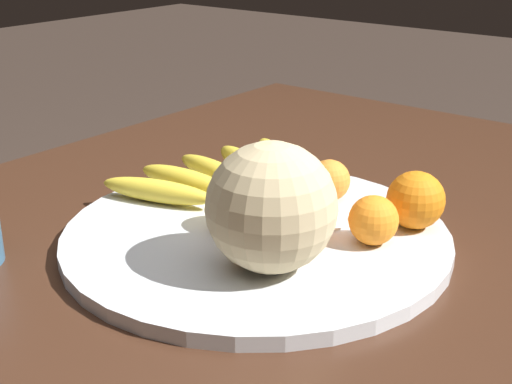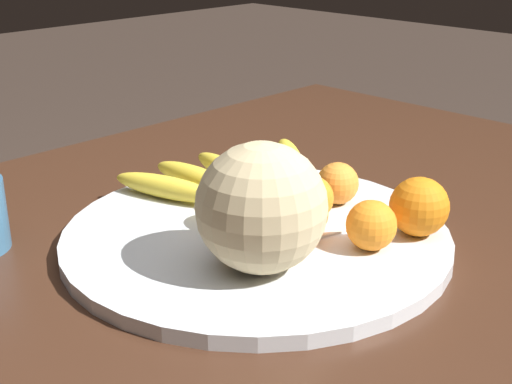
% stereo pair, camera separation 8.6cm
% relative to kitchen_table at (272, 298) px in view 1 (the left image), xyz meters
% --- Properties ---
extents(kitchen_table, '(1.40, 1.04, 0.70)m').
position_rel_kitchen_table_xyz_m(kitchen_table, '(0.00, 0.00, 0.00)').
color(kitchen_table, '#3D2316').
rests_on(kitchen_table, ground_plane).
extents(fruit_bowl, '(0.48, 0.48, 0.02)m').
position_rel_kitchen_table_xyz_m(fruit_bowl, '(0.02, -0.01, 0.09)').
color(fruit_bowl, silver).
rests_on(fruit_bowl, kitchen_table).
extents(melon, '(0.14, 0.14, 0.14)m').
position_rel_kitchen_table_xyz_m(melon, '(0.09, 0.06, 0.17)').
color(melon, '#C6B284').
rests_on(melon, fruit_bowl).
extents(banana_bunch, '(0.31, 0.20, 0.03)m').
position_rel_kitchen_table_xyz_m(banana_bunch, '(-0.08, -0.15, 0.12)').
color(banana_bunch, brown).
rests_on(banana_bunch, fruit_bowl).
extents(orange_front_left, '(0.06, 0.06, 0.06)m').
position_rel_kitchen_table_xyz_m(orange_front_left, '(-0.12, 0.01, 0.13)').
color(orange_front_left, orange).
rests_on(orange_front_left, fruit_bowl).
extents(orange_front_right, '(0.06, 0.06, 0.06)m').
position_rel_kitchen_table_xyz_m(orange_front_right, '(-0.05, 0.02, 0.13)').
color(orange_front_right, orange).
rests_on(orange_front_right, fruit_bowl).
extents(orange_mid_center, '(0.06, 0.06, 0.06)m').
position_rel_kitchen_table_xyz_m(orange_mid_center, '(-0.01, 0.04, 0.13)').
color(orange_mid_center, orange).
rests_on(orange_mid_center, fruit_bowl).
extents(orange_back_left, '(0.07, 0.07, 0.07)m').
position_rel_kitchen_table_xyz_m(orange_back_left, '(-0.11, 0.14, 0.14)').
color(orange_back_left, orange).
rests_on(orange_back_left, fruit_bowl).
extents(orange_back_right, '(0.06, 0.06, 0.06)m').
position_rel_kitchen_table_xyz_m(orange_back_right, '(0.03, -0.03, 0.13)').
color(orange_back_right, orange).
rests_on(orange_back_right, fruit_bowl).
extents(orange_top_small, '(0.06, 0.06, 0.06)m').
position_rel_kitchen_table_xyz_m(orange_top_small, '(-0.04, 0.12, 0.13)').
color(orange_top_small, orange).
rests_on(orange_top_small, fruit_bowl).
extents(produce_tag, '(0.10, 0.06, 0.00)m').
position_rel_kitchen_table_xyz_m(produce_tag, '(-0.07, 0.06, 0.10)').
color(produce_tag, white).
rests_on(produce_tag, fruit_bowl).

